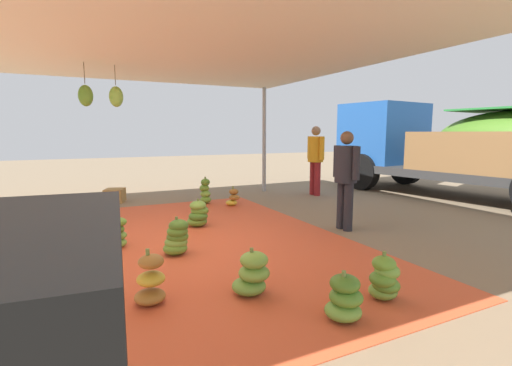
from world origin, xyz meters
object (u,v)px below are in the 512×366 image
banana_bunch_6 (118,234)px  banana_bunch_11 (233,198)px  banana_bunch_10 (198,214)px  banana_bunch_4 (345,299)px  banana_bunch_3 (252,275)px  banana_bunch_8 (11,274)px  cargo_truck_main (455,145)px  banana_bunch_2 (49,282)px  worker_1 (316,155)px  banana_bunch_0 (25,244)px  worker_0 (346,173)px  banana_bunch_9 (177,238)px  banana_bunch_1 (205,192)px  banana_bunch_7 (384,279)px  crate_0 (115,196)px  banana_bunch_5 (151,281)px

banana_bunch_6 → banana_bunch_11: size_ratio=1.11×
banana_bunch_10 → banana_bunch_11: size_ratio=1.14×
banana_bunch_4 → banana_bunch_11: (-4.94, 1.04, -0.01)m
banana_bunch_3 → banana_bunch_10: 2.79m
banana_bunch_8 → cargo_truck_main: 9.27m
banana_bunch_2 → banana_bunch_4: (1.42, 2.25, -0.03)m
worker_1 → banana_bunch_8: bearing=-59.7°
banana_bunch_0 → banana_bunch_10: size_ratio=0.84×
banana_bunch_8 → cargo_truck_main: bearing=101.7°
worker_0 → banana_bunch_8: bearing=-83.3°
banana_bunch_9 → banana_bunch_10: size_ratio=1.02×
banana_bunch_8 → worker_1: worker_1 is taller
banana_bunch_3 → cargo_truck_main: bearing=112.7°
banana_bunch_0 → banana_bunch_2: banana_bunch_2 is taller
banana_bunch_0 → banana_bunch_1: banana_bunch_1 is taller
banana_bunch_1 → banana_bunch_4: size_ratio=1.35×
banana_bunch_4 → banana_bunch_7: (-0.12, 0.57, 0.02)m
banana_bunch_7 → worker_0: (-2.22, 1.36, 0.72)m
banana_bunch_3 → banana_bunch_6: size_ratio=1.02×
banana_bunch_7 → cargo_truck_main: 6.92m
worker_0 → worker_1: (-3.00, 1.53, 0.08)m
banana_bunch_6 → banana_bunch_8: bearing=-43.9°
banana_bunch_4 → crate_0: 6.67m
banana_bunch_3 → banana_bunch_4: (0.78, 0.49, -0.02)m
banana_bunch_1 → banana_bunch_0: bearing=-52.8°
banana_bunch_2 → banana_bunch_1: bearing=144.9°
banana_bunch_8 → worker_0: bearing=96.7°
banana_bunch_1 → banana_bunch_5: (4.43, -2.00, -0.05)m
banana_bunch_4 → banana_bunch_9: size_ratio=0.89×
banana_bunch_7 → banana_bunch_1: bearing=179.9°
banana_bunch_3 → banana_bunch_5: 0.95m
banana_bunch_0 → banana_bunch_5: (2.01, 1.20, 0.04)m
banana_bunch_2 → cargo_truck_main: 9.02m
banana_bunch_4 → banana_bunch_11: 5.05m
banana_bunch_6 → banana_bunch_10: banana_bunch_10 is taller
banana_bunch_6 → cargo_truck_main: bearing=95.3°
banana_bunch_0 → banana_bunch_4: bearing=40.7°
banana_bunch_0 → banana_bunch_3: banana_bunch_3 is taller
banana_bunch_2 → worker_1: bearing=124.5°
banana_bunch_5 → banana_bunch_4: bearing=54.1°
banana_bunch_2 → cargo_truck_main: bearing=104.6°
banana_bunch_7 → banana_bunch_8: banana_bunch_8 is taller
banana_bunch_3 → cargo_truck_main: (-2.90, 6.91, 1.06)m
banana_bunch_1 → banana_bunch_11: 0.69m
banana_bunch_1 → banana_bunch_3: bearing=-13.0°
banana_bunch_1 → banana_bunch_2: size_ratio=1.22×
banana_bunch_10 → banana_bunch_11: (-1.39, 1.21, -0.04)m
banana_bunch_1 → crate_0: banana_bunch_1 is taller
banana_bunch_6 → banana_bunch_7: same height
banana_bunch_2 → cargo_truck_main: cargo_truck_main is taller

